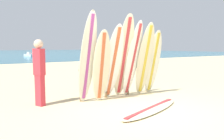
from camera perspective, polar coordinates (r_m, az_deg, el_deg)
ground_plane at (r=5.68m, az=9.05°, el=-10.25°), size 120.00×120.00×0.00m
surfboard_rack at (r=7.12m, az=1.32°, el=-1.51°), size 2.63×0.09×1.05m
surfboard_leaning_far_left at (r=6.16m, az=-6.20°, el=3.07°), size 0.54×0.69×2.54m
surfboard_leaning_left at (r=6.30m, az=-2.71°, el=0.90°), size 0.59×0.64×2.05m
surfboard_leaning_center_left at (r=6.61m, az=0.29°, el=1.93°), size 0.57×0.77×2.22m
surfboard_leaning_center at (r=6.83m, az=3.01°, el=3.34°), size 0.68×0.98×2.53m
surfboard_leaning_center_right at (r=7.02m, az=5.30°, el=2.75°), size 0.66×0.77×2.37m
surfboard_leaning_right at (r=7.25m, az=8.36°, el=2.63°), size 0.62×0.78×2.33m
surfboard_leaning_far_right at (r=7.58m, az=10.42°, el=1.93°), size 0.57×0.64×2.11m
surfboard_lying_on_sand at (r=5.76m, az=9.87°, el=-9.66°), size 2.49×1.31×0.08m
beachgoer_standing at (r=6.21m, az=-17.98°, el=0.08°), size 0.28×0.33×1.77m
small_boat_offshore at (r=38.16m, az=-20.15°, el=3.64°), size 1.54×2.27×0.71m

